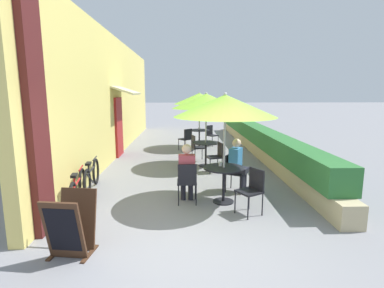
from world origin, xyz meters
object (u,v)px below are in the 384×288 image
object	(u,v)px
coffee_cup_far	(199,128)
patio_umbrella_far	(199,99)
seated_patron_near_right	(187,170)
cafe_chair_mid_left	(217,155)
bicycle_second	(92,177)
patio_table_far	(199,134)
seated_patron_near_left	(238,163)
coffee_cup_near	(220,164)
patio_table_near	(224,176)
cafe_chair_far_left	(211,134)
menu_board	(71,225)
patio_umbrella_mid	(206,101)
bicycle_leaning	(78,190)
patio_table_mid	(206,148)
cafe_chair_far_right	(186,138)
patio_umbrella_near	(225,106)
cafe_chair_mid_right	(196,146)
cafe_chair_near_left	(233,170)
cafe_chair_near_back	(252,188)
cafe_chair_near_right	(187,180)

from	to	relation	value
coffee_cup_far	patio_umbrella_far	bearing A→B (deg)	-94.06
seated_patron_near_right	cafe_chair_mid_left	world-z (taller)	seated_patron_near_right
bicycle_second	patio_table_far	bearing A→B (deg)	56.37
seated_patron_near_left	coffee_cup_near	bearing A→B (deg)	-12.53
patio_table_near	cafe_chair_far_left	bearing A→B (deg)	86.93
patio_table_far	coffee_cup_far	size ratio (longest dim) A/B	9.47
seated_patron_near_right	menu_board	bearing A→B (deg)	-130.45
patio_umbrella_far	patio_umbrella_mid	bearing A→B (deg)	-89.27
menu_board	bicycle_second	bearing A→B (deg)	109.07
patio_umbrella_far	bicycle_leaning	distance (m)	7.13
patio_table_near	patio_table_mid	distance (m)	3.11
cafe_chair_far_right	coffee_cup_far	size ratio (longest dim) A/B	9.67
seated_patron_near_left	coffee_cup_far	bearing A→B (deg)	-144.73
patio_umbrella_near	coffee_cup_far	distance (m)	6.40
coffee_cup_far	cafe_chair_far_right	bearing A→B (deg)	-129.75
seated_patron_near_left	patio_table_mid	distance (m)	2.52
patio_table_far	bicycle_second	distance (m)	6.05
cafe_chair_mid_right	bicycle_leaning	distance (m)	4.76
coffee_cup_near	cafe_chair_mid_right	xyz separation A→B (m)	(-0.34, 3.70, -0.28)
cafe_chair_near_left	patio_umbrella_far	distance (m)	5.69
coffee_cup_far	bicycle_leaning	xyz separation A→B (m)	(-2.80, -6.45, -0.45)
bicycle_second	seated_patron_near_right	bearing A→B (deg)	-25.62
cafe_chair_mid_left	patio_umbrella_near	bearing A→B (deg)	163.38
seated_patron_near_left	cafe_chair_far_right	size ratio (longest dim) A/B	1.44
bicycle_second	menu_board	xyz separation A→B (m)	(0.55, -2.80, 0.09)
cafe_chair_near_back	coffee_cup_near	size ratio (longest dim) A/B	9.67
cafe_chair_far_left	bicycle_second	distance (m)	6.78
bicycle_leaning	menu_board	distance (m)	1.89
cafe_chair_mid_right	cafe_chair_far_right	distance (m)	1.82
cafe_chair_mid_left	patio_table_near	bearing A→B (deg)	163.38
patio_umbrella_mid	cafe_chair_mid_left	world-z (taller)	patio_umbrella_mid
patio_umbrella_near	seated_patron_near_right	xyz separation A→B (m)	(-0.77, 0.03, -1.34)
patio_table_near	cafe_chair_mid_right	world-z (taller)	cafe_chair_mid_right
cafe_chair_near_back	patio_umbrella_far	xyz separation A→B (m)	(-0.64, 6.79, 1.51)
cafe_chair_far_right	menu_board	xyz separation A→B (m)	(-1.72, -7.60, -0.08)
seated_patron_near_left	coffee_cup_far	world-z (taller)	seated_patron_near_left
seated_patron_near_left	seated_patron_near_right	xyz separation A→B (m)	(-1.17, -0.62, 0.00)
cafe_chair_near_right	menu_board	bearing A→B (deg)	-132.10
cafe_chair_mid_right	patio_table_far	size ratio (longest dim) A/B	1.02
seated_patron_near_right	patio_table_far	xyz separation A→B (m)	(0.59, 6.14, -0.12)
patio_umbrella_near	cafe_chair_near_left	bearing A→B (deg)	66.31
cafe_chair_near_right	cafe_chair_near_back	world-z (taller)	same
cafe_chair_near_right	patio_umbrella_mid	xyz separation A→B (m)	(0.62, 3.19, 1.51)
seated_patron_near_right	cafe_chair_mid_left	xyz separation A→B (m)	(0.88, 2.35, -0.17)
seated_patron_near_left	cafe_chair_near_back	size ratio (longest dim) A/B	1.44
patio_table_far	menu_board	world-z (taller)	menu_board
cafe_chair_near_right	cafe_chair_near_back	xyz separation A→B (m)	(1.22, -0.54, 0.00)
cafe_chair_mid_left	patio_table_far	world-z (taller)	cafe_chair_mid_left
seated_patron_near_left	patio_umbrella_mid	bearing A→B (deg)	-138.01
cafe_chair_near_right	menu_board	size ratio (longest dim) A/B	0.98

